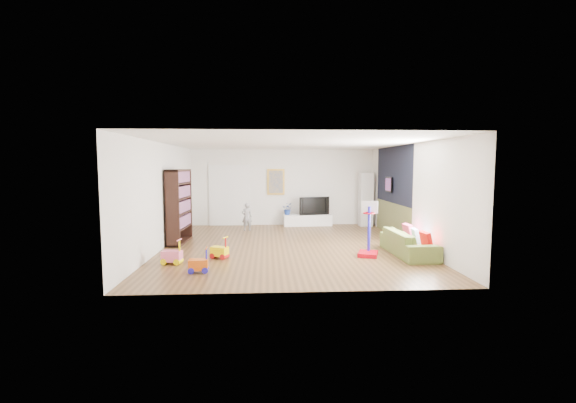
{
  "coord_description": "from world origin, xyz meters",
  "views": [
    {
      "loc": [
        -0.58,
        -10.03,
        2.11
      ],
      "look_at": [
        0.0,
        0.4,
        1.15
      ],
      "focal_mm": 24.0,
      "sensor_mm": 36.0,
      "label": 1
    }
  ],
  "objects": [
    {
      "name": "navy_accent",
      "position": [
        3.23,
        1.4,
        1.85
      ],
      "size": [
        0.01,
        3.2,
        1.7
      ],
      "primitive_type": "cube",
      "color": "black",
      "rests_on": "wall_right"
    },
    {
      "name": "olive_wainscot",
      "position": [
        3.23,
        1.4,
        0.5
      ],
      "size": [
        0.01,
        3.2,
        1.0
      ],
      "primitive_type": "cube",
      "color": "brown",
      "rests_on": "wall_right"
    },
    {
      "name": "ride_on_orange",
      "position": [
        -1.94,
        -2.45,
        0.25
      ],
      "size": [
        0.39,
        0.26,
        0.5
      ],
      "primitive_type": "cube",
      "rotation": [
        0.0,
        0.0,
        0.07
      ],
      "color": "#DE5810",
      "rests_on": "ground"
    },
    {
      "name": "wall_back",
      "position": [
        0.0,
        3.75,
        1.35
      ],
      "size": [
        6.5,
        0.0,
        2.7
      ],
      "primitive_type": "cube",
      "color": "silver",
      "rests_on": "ground"
    },
    {
      "name": "doorway",
      "position": [
        -1.9,
        3.71,
        1.05
      ],
      "size": [
        1.45,
        0.06,
        2.1
      ],
      "primitive_type": "cube",
      "color": "white",
      "rests_on": "ground"
    },
    {
      "name": "media_console",
      "position": [
        0.87,
        3.44,
        0.2
      ],
      "size": [
        1.72,
        0.51,
        0.4
      ],
      "primitive_type": "cube",
      "rotation": [
        0.0,
        0.0,
        0.05
      ],
      "color": "white",
      "rests_on": "ground"
    },
    {
      "name": "ride_on_yellow",
      "position": [
        -1.67,
        -1.27,
        0.25
      ],
      "size": [
        0.44,
        0.37,
        0.5
      ],
      "primitive_type": "cube",
      "rotation": [
        0.0,
        0.0,
        -0.42
      ],
      "color": "#FFDF03",
      "rests_on": "ground"
    },
    {
      "name": "wall_front",
      "position": [
        0.0,
        -3.75,
        1.35
      ],
      "size": [
        6.5,
        0.0,
        2.7
      ],
      "primitive_type": "cube",
      "color": "silver",
      "rests_on": "ground"
    },
    {
      "name": "basketball_hoop",
      "position": [
        1.8,
        -1.23,
        0.65
      ],
      "size": [
        0.6,
        0.66,
        1.29
      ],
      "primitive_type": "cube",
      "rotation": [
        0.0,
        0.0,
        -0.35
      ],
      "color": "#B30312",
      "rests_on": "ground"
    },
    {
      "name": "floor",
      "position": [
        0.0,
        0.0,
        0.0
      ],
      "size": [
        6.5,
        7.5,
        0.0
      ],
      "primitive_type": "cube",
      "color": "brown",
      "rests_on": "ground"
    },
    {
      "name": "ceiling",
      "position": [
        0.0,
        0.0,
        2.7
      ],
      "size": [
        6.5,
        7.5,
        0.0
      ],
      "primitive_type": "cube",
      "color": "white",
      "rests_on": "ground"
    },
    {
      "name": "vase_plant",
      "position": [
        0.16,
        3.44,
        0.61
      ],
      "size": [
        0.46,
        0.42,
        0.42
      ],
      "primitive_type": "imported",
      "rotation": [
        0.0,
        0.0,
        -0.29
      ],
      "color": "navy",
      "rests_on": "media_console"
    },
    {
      "name": "painting_back",
      "position": [
        -0.25,
        3.71,
        1.55
      ],
      "size": [
        0.62,
        0.06,
        0.92
      ],
      "primitive_type": "cube",
      "color": "gold",
      "rests_on": "wall_back"
    },
    {
      "name": "artwork_right",
      "position": [
        3.17,
        1.6,
        1.55
      ],
      "size": [
        0.04,
        0.56,
        0.46
      ],
      "primitive_type": "cube",
      "color": "#7F3F8C",
      "rests_on": "wall_right"
    },
    {
      "name": "sofa",
      "position": [
        2.79,
        -1.16,
        0.29
      ],
      "size": [
        0.82,
        1.98,
        0.57
      ],
      "primitive_type": "imported",
      "rotation": [
        0.0,
        0.0,
        1.6
      ],
      "color": "#59692C",
      "rests_on": "ground"
    },
    {
      "name": "tv",
      "position": [
        1.07,
        3.46,
        0.72
      ],
      "size": [
        1.11,
        0.42,
        0.64
      ],
      "primitive_type": "imported",
      "rotation": [
        0.0,
        0.0,
        0.26
      ],
      "color": "black",
      "rests_on": "media_console"
    },
    {
      "name": "pillow_left",
      "position": [
        3.0,
        -1.68,
        0.45
      ],
      "size": [
        0.13,
        0.39,
        0.38
      ],
      "primitive_type": "cube",
      "rotation": [
        0.0,
        0.0,
        0.08
      ],
      "color": "#BA0D09",
      "rests_on": "sofa"
    },
    {
      "name": "wall_right",
      "position": [
        3.25,
        0.0,
        1.35
      ],
      "size": [
        0.0,
        7.5,
        2.7
      ],
      "primitive_type": "cube",
      "color": "white",
      "rests_on": "ground"
    },
    {
      "name": "tall_cabinet",
      "position": [
        2.91,
        3.32,
        0.94
      ],
      "size": [
        0.44,
        0.44,
        1.88
      ],
      "primitive_type": "cube",
      "rotation": [
        0.0,
        0.0,
        0.0
      ],
      "color": "silver",
      "rests_on": "ground"
    },
    {
      "name": "ride_on_pink",
      "position": [
        -2.63,
        -1.73,
        0.27
      ],
      "size": [
        0.44,
        0.31,
        0.54
      ],
      "primitive_type": "cube",
      "rotation": [
        0.0,
        0.0,
        -0.16
      ],
      "color": "pink",
      "rests_on": "ground"
    },
    {
      "name": "pillow_right",
      "position": [
        3.0,
        -0.6,
        0.45
      ],
      "size": [
        0.13,
        0.41,
        0.41
      ],
      "primitive_type": "cube",
      "rotation": [
        0.0,
        0.0,
        0.07
      ],
      "color": "#B62B53",
      "rests_on": "sofa"
    },
    {
      "name": "child",
      "position": [
        -1.23,
        2.48,
        0.46
      ],
      "size": [
        0.37,
        0.28,
        0.92
      ],
      "primitive_type": "imported",
      "rotation": [
        0.0,
        0.0,
        3.31
      ],
      "color": "gray",
      "rests_on": "ground"
    },
    {
      "name": "bookshelf",
      "position": [
        -2.99,
        0.64,
        1.01
      ],
      "size": [
        0.43,
        1.4,
        2.02
      ],
      "primitive_type": "cube",
      "rotation": [
        0.0,
        0.0,
        -0.05
      ],
      "color": "black",
      "rests_on": "ground"
    },
    {
      "name": "wall_left",
      "position": [
        -3.25,
        0.0,
        1.35
      ],
      "size": [
        0.0,
        7.5,
        2.7
      ],
      "primitive_type": "cube",
      "color": "silver",
      "rests_on": "ground"
    },
    {
      "name": "pillow_center",
      "position": [
        2.98,
        -1.14,
        0.45
      ],
      "size": [
        0.13,
        0.36,
        0.35
      ],
      "primitive_type": "cube",
      "rotation": [
        0.0,
        0.0,
        -0.1
      ],
      "color": "white",
      "rests_on": "sofa"
    }
  ]
}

